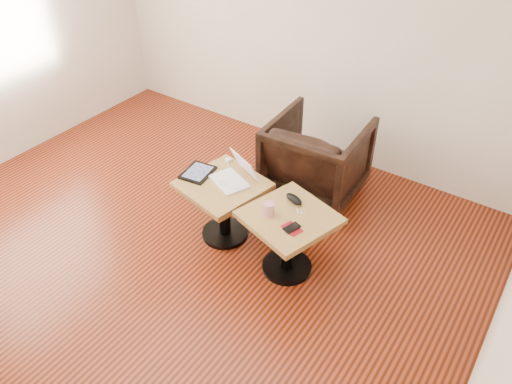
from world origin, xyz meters
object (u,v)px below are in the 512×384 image
Objects in this scene: side_table_right at (289,229)px; armchair at (317,158)px; striped_cup at (269,209)px; laptop at (234,176)px; side_table_left at (223,197)px.

side_table_right is 0.90× the size of armchair.
laptop is at bearing 156.60° from striped_cup.
side_table_left is 1.76× the size of laptop.
laptop reaches higher than striped_cup.
striped_cup is at bearing -0.92° from laptop.
laptop is at bearing 69.45° from side_table_left.
side_table_left is 0.85× the size of armchair.
side_table_right is 0.23m from striped_cup.
armchair is at bearing 83.24° from side_table_left.
striped_cup is at bearing -132.82° from side_table_right.
side_table_right is (0.62, -0.04, 0.00)m from side_table_left.
side_table_left is 7.04× the size of striped_cup.
laptop is at bearing -174.91° from side_table_right.
striped_cup is 0.12× the size of armchair.
side_table_right is at bearing 10.89° from laptop.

